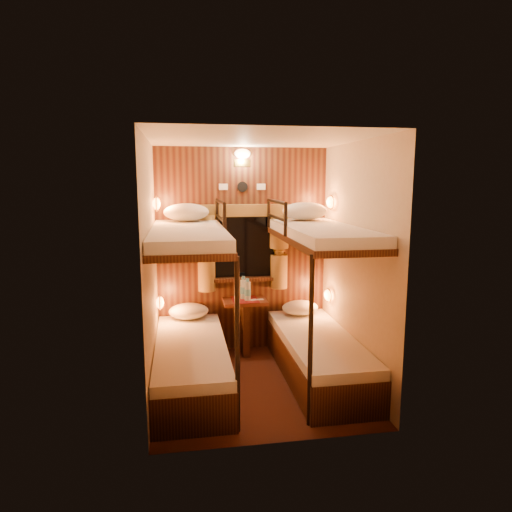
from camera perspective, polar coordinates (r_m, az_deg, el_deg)
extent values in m
plane|color=#3E1A11|center=(4.76, 0.14, -15.72)|extent=(2.10, 2.10, 0.00)
plane|color=silver|center=(4.32, 0.15, 14.43)|extent=(2.10, 2.10, 0.00)
plane|color=#C6B293|center=(5.41, -1.73, 0.68)|extent=(2.40, 0.00, 2.40)
plane|color=#C6B293|center=(3.38, 3.14, -4.70)|extent=(2.40, 0.00, 2.40)
plane|color=#C6B293|center=(4.34, -13.01, -1.76)|extent=(0.00, 2.40, 2.40)
plane|color=#C6B293|center=(4.66, 12.37, -0.97)|extent=(0.00, 2.40, 2.40)
cube|color=black|center=(5.39, -1.70, 0.66)|extent=(2.00, 0.03, 2.40)
cube|color=black|center=(4.70, -8.09, -13.84)|extent=(0.70, 1.90, 0.35)
cube|color=silver|center=(4.61, -8.15, -11.27)|extent=(0.68, 1.88, 0.10)
cube|color=black|center=(4.36, -8.48, 1.76)|extent=(0.70, 1.90, 0.06)
cube|color=silver|center=(4.35, -8.50, 2.81)|extent=(0.68, 1.88, 0.10)
cylinder|color=black|center=(3.68, -2.34, -11.24)|extent=(0.04, 0.04, 1.45)
cylinder|color=black|center=(5.23, -4.87, 5.20)|extent=(0.04, 0.04, 0.32)
cylinder|color=black|center=(4.38, -3.96, 4.39)|extent=(0.04, 0.04, 0.32)
cylinder|color=black|center=(4.80, -4.48, 6.74)|extent=(0.04, 0.85, 0.04)
cylinder|color=black|center=(4.81, -4.45, 4.71)|extent=(0.03, 0.85, 0.03)
cube|color=black|center=(4.89, 7.71, -12.85)|extent=(0.70, 1.90, 0.35)
cube|color=silver|center=(4.81, 7.77, -10.37)|extent=(0.68, 1.88, 0.10)
cube|color=black|center=(4.57, 8.07, 2.13)|extent=(0.70, 1.90, 0.06)
cube|color=silver|center=(4.56, 8.09, 3.12)|extent=(0.68, 1.88, 0.10)
cylinder|color=black|center=(3.80, 6.84, -10.65)|extent=(0.04, 0.04, 1.45)
cylinder|color=black|center=(5.31, 1.62, 5.30)|extent=(0.04, 0.04, 0.32)
cylinder|color=black|center=(4.48, 3.72, 4.51)|extent=(0.04, 0.04, 0.32)
cylinder|color=black|center=(4.89, 2.60, 6.81)|extent=(0.04, 0.85, 0.04)
cylinder|color=black|center=(4.90, 2.58, 4.82)|extent=(0.03, 0.85, 0.03)
cube|color=black|center=(5.37, -1.68, 1.15)|extent=(0.98, 0.02, 0.78)
cube|color=black|center=(5.36, -1.66, 1.14)|extent=(0.90, 0.01, 0.70)
cube|color=black|center=(5.39, -1.59, -2.92)|extent=(1.00, 0.12, 0.04)
cube|color=brown|center=(5.29, -1.65, 5.71)|extent=(1.10, 0.06, 0.14)
cylinder|color=brown|center=(5.26, -6.27, 2.90)|extent=(0.22, 0.22, 0.40)
cylinder|color=brown|center=(5.29, -6.23, 0.43)|extent=(0.11, 0.11, 0.12)
cylinder|color=brown|center=(5.33, -6.18, -2.22)|extent=(0.20, 0.20, 0.40)
torus|color=#AF8C33|center=(5.29, -6.23, 0.43)|extent=(0.14, 0.14, 0.02)
cylinder|color=brown|center=(5.38, 2.93, 3.09)|extent=(0.22, 0.22, 0.40)
cylinder|color=brown|center=(5.41, 2.91, 0.67)|extent=(0.11, 0.11, 0.12)
cylinder|color=brown|center=(5.45, 2.89, -1.93)|extent=(0.20, 0.20, 0.40)
torus|color=#AF8C33|center=(5.41, 2.91, 0.67)|extent=(0.14, 0.14, 0.02)
cylinder|color=black|center=(5.31, -1.71, 8.64)|extent=(0.12, 0.02, 0.12)
cube|color=silver|center=(5.29, -4.10, 8.62)|extent=(0.10, 0.01, 0.07)
cube|color=silver|center=(5.35, 0.65, 8.65)|extent=(0.10, 0.01, 0.07)
cube|color=#AF8C33|center=(5.31, -1.73, 11.56)|extent=(0.18, 0.01, 0.08)
ellipsoid|color=#FFCC8C|center=(5.30, -1.70, 12.64)|extent=(0.18, 0.09, 0.11)
ellipsoid|color=orange|center=(5.13, -11.90, -5.73)|extent=(0.08, 0.20, 0.13)
torus|color=#AF8C33|center=(5.13, -11.90, -5.73)|extent=(0.02, 0.17, 0.17)
ellipsoid|color=orange|center=(4.96, -12.32, 6.41)|extent=(0.08, 0.20, 0.13)
torus|color=#AF8C33|center=(4.96, -12.32, 6.41)|extent=(0.02, 0.17, 0.17)
ellipsoid|color=orange|center=(5.39, 9.02, -4.89)|extent=(0.08, 0.20, 0.13)
torus|color=#AF8C33|center=(5.39, 9.02, -4.89)|extent=(0.02, 0.17, 0.17)
ellipsoid|color=orange|center=(5.23, 9.32, 6.65)|extent=(0.08, 0.20, 0.13)
torus|color=#AF8C33|center=(5.23, 9.32, 6.65)|extent=(0.02, 0.17, 0.17)
cube|color=#602A16|center=(5.33, -1.40, -5.71)|extent=(0.50, 0.34, 0.04)
cube|color=black|center=(5.43, -1.39, -9.02)|extent=(0.08, 0.30, 0.61)
cube|color=maroon|center=(5.33, -1.40, -5.48)|extent=(0.30, 0.34, 0.01)
cylinder|color=#99BFE5|center=(5.35, -1.58, -4.16)|extent=(0.07, 0.07, 0.23)
cylinder|color=#4697D4|center=(5.36, -1.58, -4.28)|extent=(0.08, 0.08, 0.08)
cylinder|color=#4697D4|center=(5.32, -1.59, -2.72)|extent=(0.04, 0.04, 0.03)
cylinder|color=#99BFE5|center=(5.28, -1.06, -4.41)|extent=(0.07, 0.07, 0.22)
cylinder|color=#4697D4|center=(5.28, -1.06, -4.53)|extent=(0.07, 0.07, 0.08)
cylinder|color=#4697D4|center=(5.25, -1.07, -3.01)|extent=(0.04, 0.04, 0.03)
cube|color=silver|center=(5.31, -0.31, -5.52)|extent=(0.11, 0.09, 0.01)
cube|color=silver|center=(5.34, 0.54, -5.44)|extent=(0.08, 0.06, 0.01)
ellipsoid|color=silver|center=(5.31, -8.41, -6.82)|extent=(0.45, 0.32, 0.18)
ellipsoid|color=silver|center=(5.43, 5.53, -6.44)|extent=(0.43, 0.31, 0.17)
ellipsoid|color=silver|center=(5.02, -8.70, 5.44)|extent=(0.49, 0.35, 0.19)
ellipsoid|color=silver|center=(5.11, 6.10, 5.60)|extent=(0.51, 0.36, 0.20)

